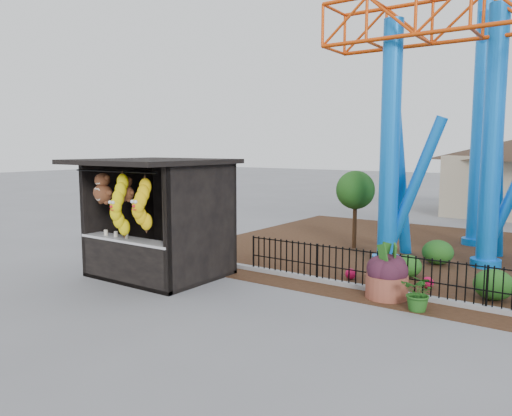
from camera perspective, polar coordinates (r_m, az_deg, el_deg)
The scene contains 9 objects.
ground at distance 11.03m, azimuth -4.35°, elevation -11.18°, with size 120.00×120.00×0.00m, color slate.
mulch_bed at distance 16.64m, azimuth 25.24°, elevation -5.57°, with size 18.00×12.00×0.02m, color #331E11.
curb at distance 11.87m, azimuth 20.92°, elevation -10.00°, with size 18.00×0.18×0.12m, color gray.
prize_booth at distance 13.34m, azimuth -11.83°, elevation -1.40°, with size 3.50×3.40×3.12m.
picket_fence at distance 11.58m, azimuth 25.38°, elevation -8.38°, with size 12.20×0.06×1.00m, color black, non-canonical shape.
terracotta_planter at distance 11.89m, azimuth 14.70°, elevation -8.67°, with size 0.95×0.95×0.54m, color brown.
planter_foliage at distance 11.75m, azimuth 14.79°, elevation -5.89°, with size 0.70×0.70×0.64m, color #311321.
potted_plant at distance 11.13m, azimuth 18.19°, elevation -9.19°, with size 0.72×0.63×0.80m, color #1C4E16.
landscaping at distance 13.89m, azimuth 24.80°, elevation -6.59°, with size 7.44×3.65×0.72m.
Camera 1 is at (6.70, -8.06, 3.44)m, focal length 35.00 mm.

